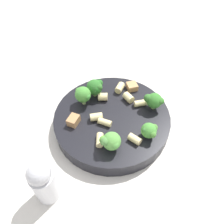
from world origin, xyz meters
The scene contains 18 objects.
ground_plane centered at (0.00, 0.00, 0.00)m, with size 2.00×2.00×0.00m, color beige.
pasta_bowl centered at (0.00, 0.00, 0.02)m, with size 0.25×0.25×0.03m.
broccoli_floret_0 centered at (-0.06, -0.06, 0.06)m, with size 0.04×0.04×0.04m.
broccoli_floret_1 centered at (0.01, 0.07, 0.06)m, with size 0.04×0.04×0.04m.
broccoli_floret_2 centered at (0.02, -0.09, 0.05)m, with size 0.03×0.03×0.03m.
broccoli_floret_3 centered at (-0.02, 0.07, 0.06)m, with size 0.03×0.04×0.04m.
broccoli_floret_4 centered at (0.08, -0.04, 0.06)m, with size 0.03×0.04×0.04m.
rigatoni_0 centered at (0.06, 0.01, 0.04)m, with size 0.02×0.02×0.02m, color beige.
rigatoni_1 centered at (-0.03, 0.01, 0.04)m, with size 0.02×0.02×0.03m, color beige.
rigatoni_2 centered at (0.06, 0.05, 0.04)m, with size 0.02×0.02×0.03m, color beige.
rigatoni_3 centered at (-0.06, -0.04, 0.04)m, with size 0.01×0.01×0.03m, color beige.
rigatoni_4 centered at (-0.01, -0.08, 0.04)m, with size 0.01×0.01×0.02m, color beige.
rigatoni_5 centered at (0.02, 0.05, 0.04)m, with size 0.02×0.02×0.02m, color beige.
rigatoni_6 centered at (-0.03, -0.01, 0.04)m, with size 0.01×0.01×0.03m, color beige.
rigatoni_7 centered at (0.07, -0.02, 0.04)m, with size 0.01×0.01×0.03m, color beige.
chicken_chunk_0 centered at (0.09, 0.03, 0.04)m, with size 0.02×0.02×0.01m, color tan.
chicken_chunk_1 centered at (-0.07, 0.04, 0.04)m, with size 0.03×0.02×0.02m, color #A87A4C.
pepper_shaker centered at (-0.19, -0.04, 0.05)m, with size 0.04×0.04×0.10m.
Camera 1 is at (-0.20, -0.23, 0.39)m, focal length 35.00 mm.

